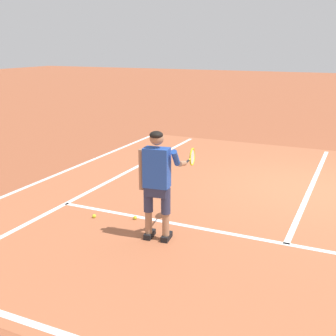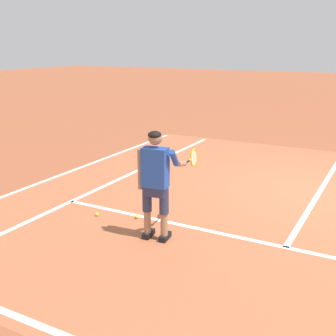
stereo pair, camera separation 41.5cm
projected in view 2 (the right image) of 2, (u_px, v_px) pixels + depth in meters
The scene contains 9 objects.
ground_plane at pixel (319, 192), 8.79m from camera, with size 80.00×80.00×0.00m, color #9E5133.
court_inner_surface at pixel (308, 211), 7.79m from camera, with size 10.98×9.92×0.00m, color #B2603D.
line_service at pixel (286, 247), 6.41m from camera, with size 8.23×0.10×0.01m, color white.
line_centre_service at pixel (322, 187), 9.11m from camera, with size 0.10×6.40×0.01m, color white.
line_singles_left at pixel (120, 179), 9.67m from camera, with size 0.10×9.52×0.01m, color white.
line_doubles_left at pixel (72, 171), 10.30m from camera, with size 0.10×9.52×0.01m, color white.
tennis_player at pixel (156, 178), 6.44m from camera, with size 0.61×1.17×1.71m.
tennis_ball_near_feet at pixel (97, 214), 7.58m from camera, with size 0.07×0.07×0.07m, color #CCE02D.
tennis_ball_by_baseline at pixel (137, 217), 7.47m from camera, with size 0.07×0.07×0.07m, color #CCE02D.
Camera 2 is at (1.23, -8.78, 2.92)m, focal length 46.01 mm.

